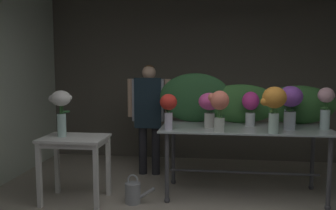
{
  "coord_description": "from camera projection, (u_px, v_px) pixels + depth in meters",
  "views": [
    {
      "loc": [
        0.11,
        -2.73,
        1.6
      ],
      "look_at": [
        -0.41,
        1.34,
        1.14
      ],
      "focal_mm": 38.23,
      "sensor_mm": 36.0,
      "label": 1
    }
  ],
  "objects": [
    {
      "name": "ground_plane",
      "position": [
        203.0,
        191.0,
        4.55
      ],
      "size": [
        7.46,
        7.46,
        0.0
      ],
      "primitive_type": "plane",
      "color": "#9E9384"
    },
    {
      "name": "wall_back",
      "position": [
        207.0,
        74.0,
        6.06
      ],
      "size": [
        5.49,
        0.12,
        2.9
      ],
      "primitive_type": "cube",
      "color": "#5B564C",
      "rests_on": "ground"
    },
    {
      "name": "display_table_glass",
      "position": [
        244.0,
        138.0,
        4.33
      ],
      "size": [
        2.0,
        0.88,
        0.86
      ],
      "color": "silver",
      "rests_on": "ground"
    },
    {
      "name": "side_table_white",
      "position": [
        75.0,
        146.0,
        4.16
      ],
      "size": [
        0.74,
        0.55,
        0.77
      ],
      "color": "white",
      "rests_on": "ground"
    },
    {
      "name": "florist",
      "position": [
        149.0,
        107.0,
        5.18
      ],
      "size": [
        0.63,
        0.24,
        1.6
      ],
      "color": "#232328",
      "rests_on": "ground"
    },
    {
      "name": "foliage_backdrop",
      "position": [
        242.0,
        102.0,
        4.6
      ],
      "size": [
        2.23,
        0.25,
        0.64
      ],
      "color": "#28562D",
      "rests_on": "display_table_glass"
    },
    {
      "name": "vase_sunset_hydrangea",
      "position": [
        274.0,
        103.0,
        3.89
      ],
      "size": [
        0.28,
        0.26,
        0.51
      ],
      "color": "silver",
      "rests_on": "display_table_glass"
    },
    {
      "name": "vase_lilac_roses",
      "position": [
        289.0,
        104.0,
        4.37
      ],
      "size": [
        0.23,
        0.23,
        0.43
      ],
      "color": "silver",
      "rests_on": "display_table_glass"
    },
    {
      "name": "vase_magenta_anemones",
      "position": [
        251.0,
        106.0,
        4.37
      ],
      "size": [
        0.21,
        0.21,
        0.42
      ],
      "color": "silver",
      "rests_on": "display_table_glass"
    },
    {
      "name": "vase_fuchsia_tulips",
      "position": [
        210.0,
        105.0,
        4.25
      ],
      "size": [
        0.3,
        0.27,
        0.42
      ],
      "color": "silver",
      "rests_on": "display_table_glass"
    },
    {
      "name": "vase_blush_lilies",
      "position": [
        326.0,
        105.0,
        4.14
      ],
      "size": [
        0.19,
        0.18,
        0.49
      ],
      "color": "silver",
      "rests_on": "display_table_glass"
    },
    {
      "name": "vase_violet_dahlias",
      "position": [
        290.0,
        102.0,
        4.11
      ],
      "size": [
        0.28,
        0.28,
        0.51
      ],
      "color": "silver",
      "rests_on": "display_table_glass"
    },
    {
      "name": "vase_coral_carnations",
      "position": [
        219.0,
        106.0,
        3.97
      ],
      "size": [
        0.24,
        0.21,
        0.46
      ],
      "color": "silver",
      "rests_on": "display_table_glass"
    },
    {
      "name": "vase_scarlet_stock",
      "position": [
        169.0,
        107.0,
        4.1
      ],
      "size": [
        0.2,
        0.2,
        0.42
      ],
      "color": "silver",
      "rests_on": "display_table_glass"
    },
    {
      "name": "vase_white_roses_tall",
      "position": [
        61.0,
        106.0,
        4.13
      ],
      "size": [
        0.27,
        0.23,
        0.54
      ],
      "color": "silver",
      "rests_on": "side_table_white"
    },
    {
      "name": "watering_can",
      "position": [
        133.0,
        193.0,
        4.15
      ],
      "size": [
        0.35,
        0.18,
        0.34
      ],
      "color": "#999EA3",
      "rests_on": "ground"
    }
  ]
}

